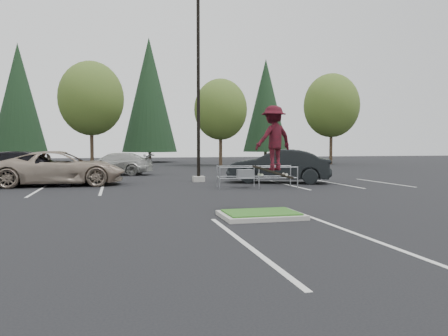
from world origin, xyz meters
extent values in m
plane|color=black|center=(0.00, 0.00, 0.00)|extent=(120.00, 120.00, 0.00)
cube|color=#9D9B92|center=(0.00, 0.00, 0.06)|extent=(2.20, 1.60, 0.12)
cube|color=#23611E|center=(0.00, 0.00, 0.13)|extent=(1.95, 1.35, 0.05)
cube|color=silver|center=(-4.50, 9.00, 0.00)|extent=(0.12, 5.20, 0.01)
cube|color=silver|center=(-7.20, 9.00, 0.00)|extent=(0.12, 5.20, 0.01)
cube|color=silver|center=(4.50, 9.00, 0.00)|extent=(0.12, 5.20, 0.01)
cube|color=silver|center=(7.20, 9.00, 0.00)|extent=(0.12, 5.20, 0.01)
cube|color=silver|center=(9.90, 9.00, 0.00)|extent=(0.12, 5.20, 0.01)
cube|color=silver|center=(-1.35, -3.00, 0.00)|extent=(0.12, 6.00, 0.01)
cube|color=silver|center=(1.35, -3.00, 0.00)|extent=(0.12, 6.00, 0.01)
cube|color=#9D9B92|center=(0.50, 12.00, 0.15)|extent=(0.60, 0.60, 0.30)
cylinder|color=black|center=(0.50, 12.00, 5.00)|extent=(0.18, 0.18, 10.00)
cylinder|color=#38281C|center=(-6.00, 30.50, 1.75)|extent=(0.32, 0.32, 3.50)
ellipsoid|color=#355F23|center=(-6.00, 30.50, 6.26)|extent=(5.89, 5.89, 6.77)
sphere|color=#355F23|center=(-5.40, 30.20, 5.52)|extent=(3.68, 3.68, 3.68)
sphere|color=#355F23|center=(-6.50, 30.90, 5.70)|extent=(4.05, 4.05, 4.05)
cylinder|color=#38281C|center=(6.00, 29.80, 1.52)|extent=(0.32, 0.32, 3.04)
ellipsoid|color=#355F23|center=(6.00, 29.80, 5.44)|extent=(5.12, 5.12, 5.89)
sphere|color=#355F23|center=(6.60, 29.50, 4.80)|extent=(3.20, 3.20, 3.20)
sphere|color=#355F23|center=(5.50, 30.20, 4.96)|extent=(3.52, 3.52, 3.52)
cylinder|color=#38281C|center=(18.00, 30.30, 1.71)|extent=(0.32, 0.32, 3.42)
ellipsoid|color=#355F23|center=(18.00, 30.30, 6.12)|extent=(5.76, 5.76, 6.62)
sphere|color=#355F23|center=(18.60, 30.00, 5.40)|extent=(3.60, 3.60, 3.60)
sphere|color=#355F23|center=(17.50, 30.70, 5.58)|extent=(3.96, 3.96, 3.96)
cylinder|color=#38281C|center=(-14.00, 40.00, 0.60)|extent=(0.36, 0.36, 1.20)
cone|color=black|center=(-14.00, 40.00, 7.10)|extent=(5.72, 5.72, 11.80)
cylinder|color=#38281C|center=(0.00, 40.50, 0.60)|extent=(0.36, 0.36, 1.20)
cone|color=black|center=(0.00, 40.50, 7.85)|extent=(6.38, 6.38, 13.30)
cylinder|color=#38281C|center=(14.00, 39.50, 0.60)|extent=(0.36, 0.36, 1.20)
cone|color=black|center=(14.00, 39.50, 6.85)|extent=(5.50, 5.50, 11.30)
cylinder|color=gray|center=(0.64, 7.62, 0.51)|extent=(0.05, 0.05, 1.03)
cylinder|color=gray|center=(0.81, 8.87, 0.51)|extent=(0.05, 0.05, 1.03)
cylinder|color=gray|center=(2.41, 7.38, 0.51)|extent=(0.05, 0.05, 1.03)
cylinder|color=gray|center=(2.59, 8.62, 0.51)|extent=(0.05, 0.05, 1.03)
cylinder|color=gray|center=(4.19, 7.13, 0.51)|extent=(0.05, 0.05, 1.03)
cylinder|color=gray|center=(4.36, 8.38, 0.51)|extent=(0.05, 0.05, 1.03)
cylinder|color=gray|center=(2.41, 7.38, 0.49)|extent=(3.55, 0.54, 0.04)
cylinder|color=gray|center=(2.41, 7.38, 0.99)|extent=(3.55, 0.54, 0.04)
cylinder|color=gray|center=(2.59, 8.62, 0.49)|extent=(3.55, 0.54, 0.04)
cylinder|color=gray|center=(2.59, 8.62, 0.99)|extent=(3.55, 0.54, 0.04)
cube|color=gray|center=(1.97, 8.07, 0.64)|extent=(0.82, 0.57, 0.43)
cube|color=black|center=(0.71, 1.00, 1.18)|extent=(1.26, 0.47, 0.42)
cylinder|color=beige|center=(0.33, 0.87, 1.11)|extent=(0.08, 0.05, 0.08)
cylinder|color=beige|center=(0.33, 1.13, 1.11)|extent=(0.08, 0.05, 0.08)
cylinder|color=beige|center=(1.10, 0.87, 1.11)|extent=(0.08, 0.05, 0.08)
cylinder|color=beige|center=(1.10, 1.13, 1.11)|extent=(0.08, 0.05, 0.08)
imported|color=maroon|center=(0.71, 1.00, 2.20)|extent=(1.42, 1.09, 1.94)
imported|color=gray|center=(-6.50, 11.50, 0.85)|extent=(6.19, 2.94, 1.71)
imported|color=black|center=(-8.00, 11.50, 0.85)|extent=(5.94, 2.67, 1.69)
imported|color=black|center=(4.50, 10.30, 0.88)|extent=(5.65, 3.87, 1.76)
imported|color=#AFB0AA|center=(-3.89, 18.72, 0.74)|extent=(5.48, 3.54, 1.48)
camera|label=1|loc=(-3.86, -11.34, 1.99)|focal=35.00mm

